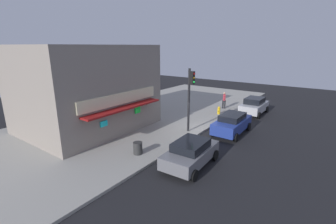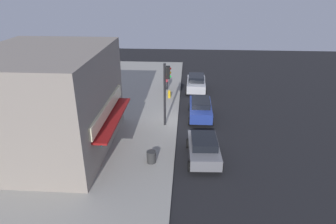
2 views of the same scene
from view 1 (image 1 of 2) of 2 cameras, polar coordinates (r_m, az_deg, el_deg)
ground_plane at (r=19.17m, az=8.73°, el=-4.89°), size 56.82×56.82×0.00m
sidewalk at (r=22.82m, az=-6.62°, el=-1.20°), size 37.88×13.60×0.17m
corner_building at (r=20.08m, az=-19.07°, el=5.64°), size 9.52×8.50×6.60m
traffic_light at (r=17.93m, az=5.41°, el=4.85°), size 0.32×0.58×4.92m
fire_hydrant at (r=23.80m, az=12.21°, el=0.39°), size 0.51×0.27×0.77m
trash_can at (r=14.94m, az=-7.32°, el=-8.67°), size 0.57×0.57×0.77m
pedestrian at (r=25.94m, az=13.44°, el=2.98°), size 0.58×0.41×1.77m
parked_car_blue at (r=19.15m, az=15.23°, el=-2.65°), size 4.22×2.00×1.60m
parked_car_grey at (r=13.74m, az=5.51°, el=-9.79°), size 4.04×2.24×1.51m
parked_car_silver at (r=25.35m, az=20.13°, el=1.46°), size 4.06×2.13×1.67m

